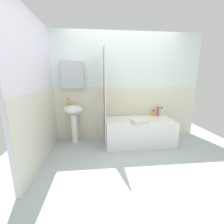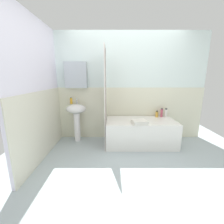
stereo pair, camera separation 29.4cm
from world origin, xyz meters
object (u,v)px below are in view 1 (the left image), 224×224
object	(u,v)px
soap_dispenser	(68,102)
lotion_bottle	(153,113)
shampoo_bottle	(158,112)
bathtub	(138,131)
body_wash_bottle	(162,112)
towel_folded	(139,121)
sink	(74,115)

from	to	relation	value
soap_dispenser	lotion_bottle	world-z (taller)	soap_dispenser
shampoo_bottle	bathtub	bearing A→B (deg)	-152.11
bathtub	shampoo_bottle	size ratio (longest dim) A/B	7.18
body_wash_bottle	towel_folded	world-z (taller)	body_wash_bottle
lotion_bottle	towel_folded	distance (m)	0.72
soap_dispenser	shampoo_bottle	world-z (taller)	soap_dispenser
shampoo_bottle	towel_folded	xyz separation A→B (m)	(-0.60, -0.53, -0.06)
sink	lotion_bottle	bearing A→B (deg)	2.91
sink	shampoo_bottle	world-z (taller)	sink
shampoo_bottle	lotion_bottle	bearing A→B (deg)	-176.41
soap_dispenser	body_wash_bottle	xyz separation A→B (m)	(2.15, 0.05, -0.29)
bathtub	body_wash_bottle	world-z (taller)	body_wash_bottle
sink	body_wash_bottle	bearing A→B (deg)	3.24
shampoo_bottle	towel_folded	world-z (taller)	shampoo_bottle
towel_folded	shampoo_bottle	bearing A→B (deg)	41.35
soap_dispenser	shampoo_bottle	bearing A→B (deg)	1.03
bathtub	lotion_bottle	xyz separation A→B (m)	(0.42, 0.27, 0.34)
bathtub	towel_folded	world-z (taller)	towel_folded
soap_dispenser	body_wash_bottle	distance (m)	2.17
sink	body_wash_bottle	size ratio (longest dim) A/B	4.29
body_wash_bottle	sink	bearing A→B (deg)	-176.76
bathtub	body_wash_bottle	distance (m)	0.78
sink	shampoo_bottle	size ratio (longest dim) A/B	4.17
bathtub	sink	bearing A→B (deg)	172.72
soap_dispenser	body_wash_bottle	bearing A→B (deg)	1.40
sink	lotion_bottle	size ratio (longest dim) A/B	5.80
sink	soap_dispenser	size ratio (longest dim) A/B	5.52
soap_dispenser	body_wash_bottle	size ratio (longest dim) A/B	0.78
soap_dispenser	shampoo_bottle	xyz separation A→B (m)	(2.05, 0.04, -0.28)
bathtub	shampoo_bottle	world-z (taller)	shampoo_bottle
towel_folded	lotion_bottle	bearing A→B (deg)	46.73
soap_dispenser	shampoo_bottle	distance (m)	2.07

